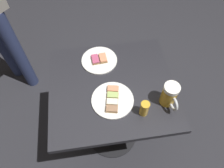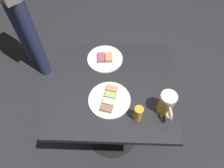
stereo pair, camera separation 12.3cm
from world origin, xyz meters
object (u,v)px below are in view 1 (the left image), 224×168
beer_mug (170,95)px  beer_glass_small (144,109)px  plate_far (99,60)px  plate_near (113,100)px

beer_mug → beer_glass_small: beer_mug is taller
plate_far → beer_mug: bearing=44.0°
plate_far → plate_near: bearing=7.7°
plate_far → beer_glass_small: (0.40, 0.20, 0.04)m
plate_far → beer_glass_small: bearing=25.9°
beer_glass_small → plate_far: bearing=-154.1°
plate_near → beer_mug: 0.31m
plate_near → plate_far: bearing=-172.3°
plate_far → beer_glass_small: 0.45m
plate_far → beer_glass_small: size_ratio=2.28×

